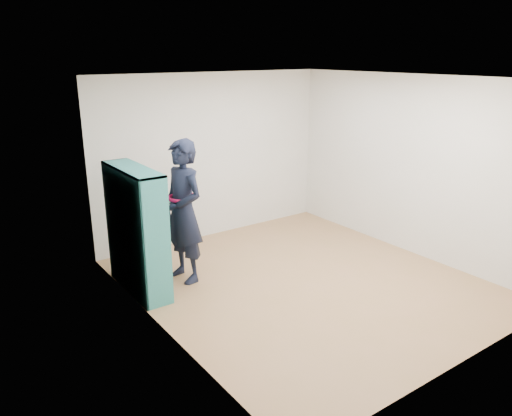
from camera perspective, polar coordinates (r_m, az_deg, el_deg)
floor at (r=6.65m, az=5.42°, el=-8.39°), size 4.50×4.50×0.00m
ceiling at (r=6.00m, az=6.15°, el=14.57°), size 4.50×4.50×0.00m
wall_left at (r=5.15m, az=-11.26°, el=-0.88°), size 0.02×4.50×2.60m
wall_right at (r=7.64m, az=17.20°, el=4.64°), size 0.02×4.50×2.60m
wall_back at (r=7.98m, az=-4.94°, el=5.89°), size 4.00×0.02×2.60m
wall_front at (r=4.83m, az=23.59°, el=-3.34°), size 4.00×0.02×2.60m
bookshelf at (r=6.30m, az=-13.69°, el=-2.72°), size 0.35×1.18×1.58m
person at (r=6.45m, az=-8.30°, el=-0.40°), size 0.53×0.73×1.87m
smartphone at (r=6.40m, az=-9.88°, el=0.53°), size 0.02×0.09×0.12m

